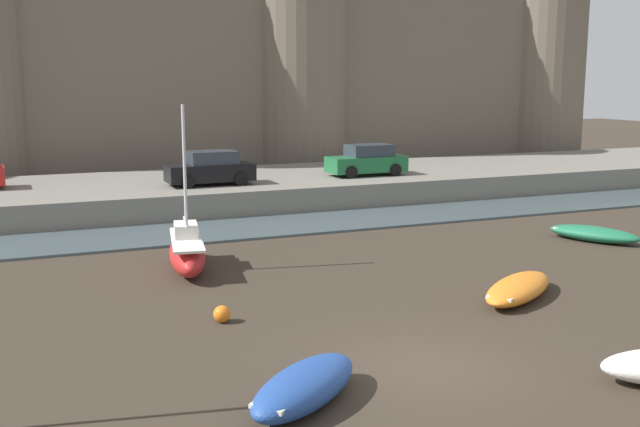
% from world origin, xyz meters
% --- Properties ---
extents(ground_plane, '(160.00, 160.00, 0.00)m').
position_xyz_m(ground_plane, '(0.00, 0.00, 0.00)').
color(ground_plane, '#382D23').
extents(water_channel, '(80.00, 4.50, 0.10)m').
position_xyz_m(water_channel, '(0.00, 16.17, 0.05)').
color(water_channel, '#47565B').
rests_on(water_channel, ground).
extents(quay_road, '(70.85, 10.00, 1.22)m').
position_xyz_m(quay_road, '(0.00, 23.42, 0.61)').
color(quay_road, slate).
rests_on(quay_road, ground).
extents(castle, '(66.06, 7.21, 20.47)m').
position_xyz_m(castle, '(-0.00, 32.94, 7.79)').
color(castle, '#706354').
rests_on(castle, ground).
extents(sailboat_near_channel_left, '(1.89, 4.51, 5.42)m').
position_xyz_m(sailboat_near_channel_left, '(-2.88, 10.29, 0.64)').
color(sailboat_near_channel_left, red).
rests_on(sailboat_near_channel_left, ground).
extents(rowboat_midflat_left, '(3.34, 3.01, 0.76)m').
position_xyz_m(rowboat_midflat_left, '(-3.14, -0.75, 0.40)').
color(rowboat_midflat_left, '#234793').
rests_on(rowboat_midflat_left, ground).
extents(rowboat_foreground_left, '(3.89, 3.18, 0.60)m').
position_xyz_m(rowboat_foreground_left, '(5.12, 3.47, 0.32)').
color(rowboat_foreground_left, orange).
rests_on(rowboat_foreground_left, ground).
extents(rowboat_midflat_centre, '(2.67, 3.68, 0.59)m').
position_xyz_m(rowboat_midflat_centre, '(12.65, 8.64, 0.31)').
color(rowboat_midflat_centre, '#1E6B47').
rests_on(rowboat_midflat_centre, ground).
extents(mooring_buoy_off_centre, '(0.45, 0.45, 0.45)m').
position_xyz_m(mooring_buoy_off_centre, '(-3.27, 4.69, 0.23)').
color(mooring_buoy_off_centre, orange).
rests_on(mooring_buoy_off_centre, ground).
extents(car_quay_west, '(4.11, 1.90, 1.62)m').
position_xyz_m(car_quay_west, '(0.83, 21.29, 2.00)').
color(car_quay_west, black).
rests_on(car_quay_west, quay_road).
extents(car_quay_centre_west, '(4.11, 1.90, 1.62)m').
position_xyz_m(car_quay_centre_west, '(9.29, 21.62, 2.00)').
color(car_quay_centre_west, '#1E6638').
rests_on(car_quay_centre_west, quay_road).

